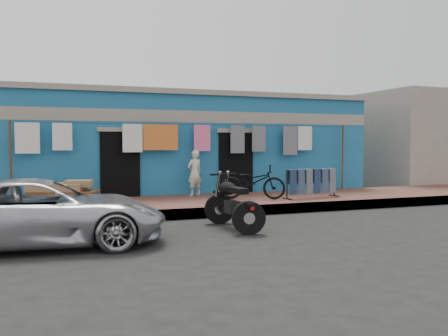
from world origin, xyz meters
The scene contains 15 objects.
ground centered at (0.00, 0.00, 0.00)m, with size 80.00×80.00×0.00m, color black.
sidewalk centered at (0.00, 3.00, 0.12)m, with size 28.00×3.00×0.25m, color brown.
curb centered at (0.00, 1.55, 0.12)m, with size 28.00×0.10×0.25m, color gray.
building centered at (0.00, 6.99, 1.69)m, with size 12.20×5.20×3.36m.
neighbor_right centered at (11.00, 7.00, 1.90)m, with size 6.00×5.00×3.80m, color #9E9384.
clothesline centered at (-0.25, 4.25, 1.82)m, with size 10.06×0.06×2.10m.
car centered at (-4.19, -0.38, 0.60)m, with size 1.94×4.26×1.20m, color silver.
seated_person centered at (-0.12, 4.12, 0.91)m, with size 0.47×0.32×1.31m, color beige.
bicycle centered at (1.11, 2.76, 0.82)m, with size 0.62×1.76×1.14m, color black.
motorcycle centered at (-0.53, 0.01, 0.56)m, with size 0.75×1.77×1.12m, color black, non-canonical shape.
charpoy centered at (-3.74, 3.28, 0.54)m, with size 1.88×1.37×0.57m, color brown, non-canonical shape.
jeans_rack centered at (2.76, 2.45, 0.66)m, with size 1.76×0.56×0.83m, color black, non-canonical shape.
litter_a centered at (0.07, 1.20, 0.04)m, with size 0.16×0.13×0.07m, color silver.
litter_b centered at (0.42, 0.99, 0.04)m, with size 0.16×0.12×0.08m, color silver.
litter_c centered at (0.55, 0.96, 0.04)m, with size 0.18×0.14×0.07m, color silver.
Camera 1 is at (-4.06, -9.01, 1.76)m, focal length 38.00 mm.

